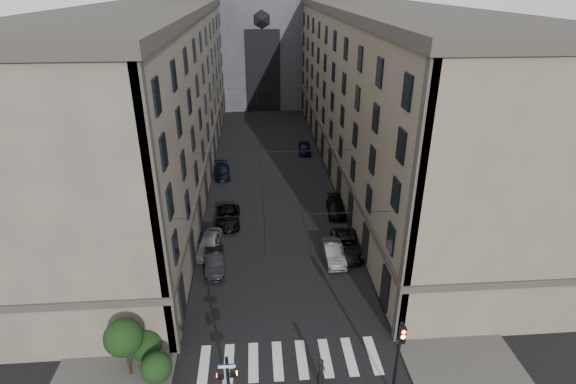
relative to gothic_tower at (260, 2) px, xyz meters
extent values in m
cube|color=#383533|center=(-10.50, -38.96, -17.72)|extent=(7.00, 80.00, 0.15)
cube|color=#383533|center=(10.50, -38.96, -17.72)|extent=(7.00, 80.00, 0.15)
cube|color=beige|center=(0.00, -69.96, -17.79)|extent=(11.00, 3.20, 0.01)
cube|color=#4F463D|center=(-13.50, -38.96, -8.80)|extent=(13.00, 60.00, 18.00)
cube|color=#38332D|center=(-13.50, -38.96, 0.60)|extent=(13.60, 60.60, 0.90)
cube|color=#38332D|center=(-13.50, -38.96, -13.60)|extent=(13.40, 60.30, 0.50)
cube|color=brown|center=(13.50, -38.96, -8.80)|extent=(13.00, 60.00, 18.00)
cube|color=#38332D|center=(13.50, -38.96, 0.60)|extent=(13.60, 60.60, 0.90)
cube|color=#38332D|center=(13.50, -38.96, -13.60)|extent=(13.40, 60.30, 0.50)
cube|color=#2D2D33|center=(0.00, 0.04, -2.80)|extent=(34.00, 22.00, 30.00)
cube|color=black|center=(0.00, -11.01, -10.80)|extent=(6.00, 0.30, 14.00)
cube|color=orange|center=(-3.22, -73.46, -14.90)|extent=(0.34, 0.24, 0.38)
cube|color=#FF0C07|center=(-3.88, -73.36, -15.10)|extent=(0.34, 0.24, 0.38)
cube|color=navy|center=(-3.50, -73.59, -14.25)|extent=(0.95, 0.05, 0.24)
cylinder|color=black|center=(5.60, -72.96, -15.20)|extent=(0.20, 0.20, 5.20)
cube|color=black|center=(5.60, -73.18, -13.20)|extent=(0.34, 0.30, 1.00)
cylinder|color=#FF0C07|center=(5.60, -73.34, -12.88)|extent=(0.22, 0.05, 0.22)
cylinder|color=orange|center=(5.60, -73.34, -13.20)|extent=(0.22, 0.05, 0.22)
cylinder|color=black|center=(5.60, -73.34, -13.52)|extent=(0.22, 0.05, 0.22)
sphere|color=black|center=(-7.80, -70.96, -16.75)|extent=(1.80, 1.80, 1.80)
sphere|color=black|center=(-8.80, -69.16, -16.65)|extent=(2.00, 2.00, 2.00)
sphere|color=black|center=(-7.40, -68.16, -16.95)|extent=(1.40, 1.40, 1.40)
cylinder|color=black|center=(-9.50, -70.46, -16.45)|extent=(0.16, 0.16, 2.40)
sphere|color=black|center=(-9.50, -70.46, -14.85)|extent=(2.20, 2.20, 2.20)
cylinder|color=black|center=(0.00, -64.96, -10.30)|extent=(14.00, 0.03, 0.03)
cylinder|color=black|center=(0.00, -52.96, -10.30)|extent=(14.00, 0.03, 0.03)
cylinder|color=black|center=(0.00, -39.96, -10.30)|extent=(14.00, 0.03, 0.03)
cylinder|color=black|center=(0.00, -26.96, -10.30)|extent=(14.00, 0.03, 0.03)
cylinder|color=black|center=(0.00, -14.96, -10.30)|extent=(14.00, 0.03, 0.03)
cylinder|color=black|center=(-1.30, -38.96, -10.70)|extent=(0.03, 60.00, 0.03)
cylinder|color=black|center=(1.30, -38.96, -10.70)|extent=(0.03, 60.00, 0.03)
imported|color=gray|center=(-5.91, -57.13, -17.02)|extent=(2.34, 4.74, 1.56)
imported|color=black|center=(-5.28, -59.84, -17.09)|extent=(1.79, 4.36, 1.41)
imported|color=black|center=(-4.57, -52.32, -17.12)|extent=(2.37, 4.95, 1.36)
imported|color=black|center=(-5.76, -40.55, -17.15)|extent=(2.16, 4.58, 1.29)
imported|color=slate|center=(4.49, -59.21, -17.08)|extent=(1.65, 4.42, 1.44)
imported|color=black|center=(5.86, -58.13, -17.08)|extent=(2.61, 5.29, 1.44)
imported|color=black|center=(6.19, -50.91, -17.16)|extent=(2.07, 4.50, 1.27)
imported|color=black|center=(4.97, -33.13, -17.11)|extent=(1.90, 4.13, 1.37)
imported|color=black|center=(1.65, -71.96, -16.83)|extent=(0.63, 0.80, 1.94)
camera|label=1|loc=(-1.68, -90.59, 3.42)|focal=28.00mm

